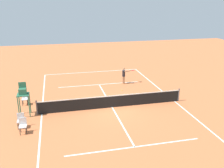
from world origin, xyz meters
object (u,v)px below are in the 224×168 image
Objects in this scene: umpire_chair at (23,94)px; courtside_chair_near at (21,120)px; tennis_ball at (122,90)px; courtside_chair_mid at (25,98)px; courtside_chair_far at (23,125)px; player_serving at (124,74)px.

courtside_chair_near is (0.08, 1.81, -1.07)m from umpire_chair.
tennis_ball is 8.30m from courtside_chair_mid.
umpire_chair is at bearing -92.37° from courtside_chair_near.
courtside_chair_far is (-0.21, 0.76, 0.00)m from courtside_chair_near.
player_serving is 1.69× the size of courtside_chair_far.
player_serving is 11.22m from courtside_chair_near.
umpire_chair is (8.01, 3.28, 1.57)m from tennis_ball.
player_serving is 1.69× the size of courtside_chair_mid.
courtside_chair_mid is (0.18, -1.98, -1.07)m from umpire_chair.
tennis_ball is (0.71, 1.87, -0.92)m from player_serving.
tennis_ball is at bearing -171.01° from courtside_chair_mid.
courtside_chair_far reaches higher than tennis_ball.
player_serving is at bearing -110.82° from tennis_ball.
player_serving is at bearing -160.44° from courtside_chair_mid.
courtside_chair_mid is at bearing -86.08° from courtside_chair_far.
courtside_chair_mid is 4.57m from courtside_chair_far.
courtside_chair_near is at bearing 87.63° from umpire_chair.
player_serving is 9.45m from courtside_chair_mid.
tennis_ball is at bearing -147.77° from courtside_chair_near.
courtside_chair_near is 0.79m from courtside_chair_far.
courtside_chair_near is 3.80m from courtside_chair_mid.
tennis_ball is at bearing -36.39° from player_serving.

